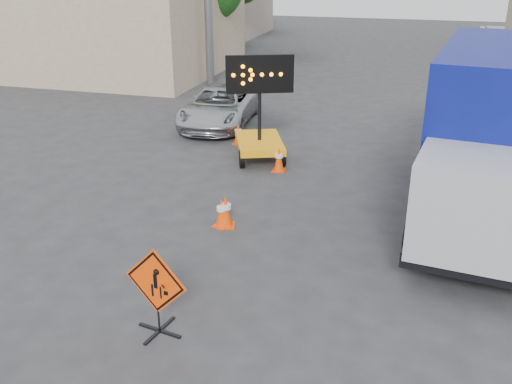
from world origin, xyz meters
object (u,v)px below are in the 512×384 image
at_px(construction_sign, 156,289).
at_px(pickup_truck, 220,106).
at_px(box_truck, 489,143).
at_px(arrow_board, 259,136).

relative_size(construction_sign, pickup_truck, 0.32).
relative_size(pickup_truck, box_truck, 0.58).
xyz_separation_m(construction_sign, pickup_truck, (-3.10, 11.65, -0.13)).
distance_m(construction_sign, arrow_board, 8.55).
distance_m(arrow_board, box_truck, 6.46).
height_order(construction_sign, box_truck, box_truck).
bearing_deg(pickup_truck, box_truck, -38.34).
bearing_deg(box_truck, pickup_truck, 153.88).
relative_size(arrow_board, box_truck, 0.37).
height_order(construction_sign, pickup_truck, construction_sign).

